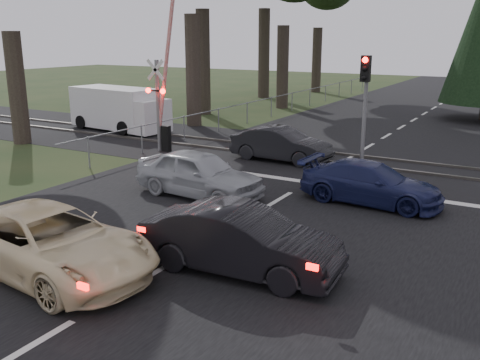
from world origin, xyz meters
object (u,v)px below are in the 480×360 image
Objects in this scene: crossing_signal at (162,103)px; silver_car at (199,174)px; dark_hatchback at (241,241)px; dark_car_far at (281,145)px; cream_coupe at (50,242)px; traffic_signal_center at (365,93)px; blue_sedan at (371,183)px; white_van at (121,109)px.

crossing_signal is 6.99m from silver_car.
dark_hatchback is 1.05× the size of dark_car_far.
traffic_signal_center is at bearing -7.92° from cream_coupe.
cream_coupe is at bearing -63.26° from crossing_signal.
crossing_signal is 5.35m from dark_car_far.
crossing_signal reaches higher than dark_hatchback.
traffic_signal_center reaches higher than blue_sedan.
dark_hatchback is 6.07m from blue_sedan.
cream_coupe is 17.42m from white_van.
cream_coupe is 0.86× the size of white_van.
white_van reaches higher than dark_hatchback.
white_van is at bearing 57.24° from silver_car.
dark_car_far is (5.10, 0.84, -1.40)m from crossing_signal.
traffic_signal_center is 0.99× the size of blue_sedan.
cream_coupe is at bearing -46.35° from white_van.
traffic_signal_center is 9.92m from dark_hatchback.
silver_car is (-0.44, 6.09, 0.02)m from cream_coupe.
traffic_signal_center reaches higher than dark_car_far.
dark_hatchback is at bearing -156.53° from dark_car_far.
blue_sedan is 1.04× the size of dark_car_far.
dark_hatchback reaches higher than blue_sedan.
silver_car reaches higher than dark_car_far.
crossing_signal is at bearing 101.90° from dark_car_far.
blue_sedan is 15.95m from white_van.
crossing_signal is 1.69× the size of silver_car.
silver_car is 0.72× the size of white_van.
crossing_signal is 1.67× the size of dark_hatchback.
traffic_signal_center is at bearing 24.13° from blue_sedan.
dark_car_far is (-0.34, 11.63, -0.03)m from cream_coupe.
dark_hatchback is (3.35, 2.00, 0.00)m from cream_coupe.
white_van reaches higher than silver_car.
dark_hatchback is 0.73× the size of white_van.
silver_car is at bearing 9.91° from cream_coupe.
traffic_signal_center is at bearing -86.64° from dark_car_far.
dark_car_far is (-3.69, 9.63, -0.04)m from dark_hatchback.
cream_coupe is 9.08m from blue_sedan.
dark_hatchback is 1.01× the size of silver_car.
blue_sedan is at bearing -22.48° from cream_coupe.
crossing_signal is at bearing 51.60° from silver_car.
cream_coupe is at bearing 116.84° from dark_hatchback.
cream_coupe is 3.90m from dark_hatchback.
dark_hatchback is 18.27m from white_van.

